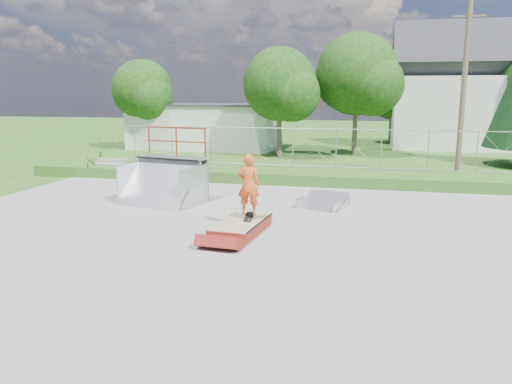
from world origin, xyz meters
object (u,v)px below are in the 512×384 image
at_px(grind_box, 241,227).
at_px(quarter_pipe, 160,167).
at_px(flat_bank_ramp, 323,202).
at_px(skater, 249,187).

relative_size(grind_box, quarter_pipe, 0.92).
bearing_deg(grind_box, quarter_pipe, 145.53).
xyz_separation_m(quarter_pipe, flat_bank_ramp, (5.73, 0.56, -1.11)).
distance_m(grind_box, quarter_pipe, 5.05).
height_order(grind_box, flat_bank_ramp, flat_bank_ramp).
distance_m(grind_box, skater, 1.15).
relative_size(quarter_pipe, flat_bank_ramp, 1.75).
xyz_separation_m(grind_box, skater, (0.14, 0.33, 1.10)).
bearing_deg(quarter_pipe, flat_bank_ramp, 16.73).
bearing_deg(skater, flat_bank_ramp, -121.63).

